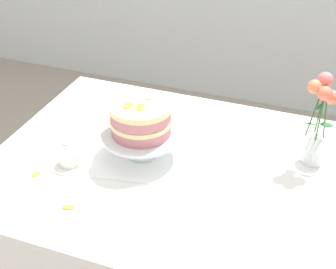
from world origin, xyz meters
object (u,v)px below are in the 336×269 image
(cake_stand, at_px, (141,136))
(flower_vase, at_px, (318,127))
(layer_cake, at_px, (141,118))
(teacup, at_px, (69,160))
(dining_table, at_px, (184,190))

(cake_stand, relative_size, flower_vase, 0.86)
(layer_cake, height_order, teacup, layer_cake)
(dining_table, height_order, cake_stand, cake_stand)
(flower_vase, xyz_separation_m, teacup, (-0.80, -0.32, -0.12))
(dining_table, relative_size, cake_stand, 4.83)
(layer_cake, bearing_deg, dining_table, -11.61)
(dining_table, distance_m, cake_stand, 0.25)
(dining_table, bearing_deg, teacup, -164.30)
(cake_stand, xyz_separation_m, flower_vase, (0.58, 0.18, 0.06))
(cake_stand, relative_size, teacup, 2.27)
(dining_table, bearing_deg, cake_stand, 168.38)
(cake_stand, bearing_deg, teacup, -146.15)
(teacup, bearing_deg, cake_stand, 33.85)
(dining_table, xyz_separation_m, cake_stand, (-0.17, 0.04, 0.17))
(cake_stand, bearing_deg, flower_vase, 16.71)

